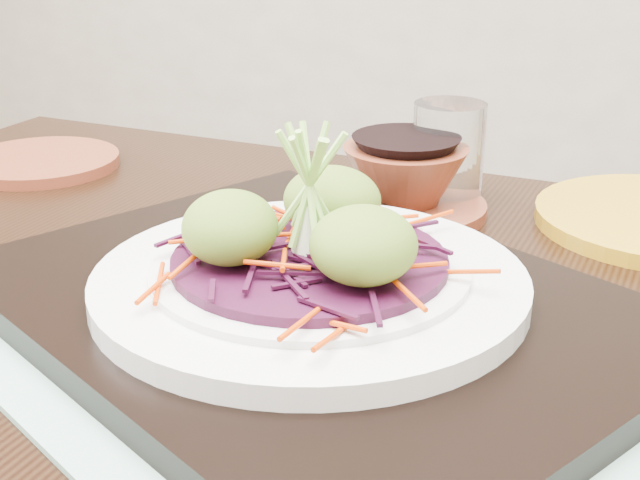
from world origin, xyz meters
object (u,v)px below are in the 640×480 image
(water_glass, at_px, (448,154))
(terracotta_bowl_set, at_px, (405,184))
(serving_tray, at_px, (310,307))
(white_plate, at_px, (310,281))
(dining_table, at_px, (298,415))
(terracotta_side_plate, at_px, (41,162))

(water_glass, relative_size, terracotta_bowl_set, 0.58)
(serving_tray, relative_size, white_plate, 1.54)
(dining_table, xyz_separation_m, water_glass, (0.05, 0.25, 0.14))
(terracotta_side_plate, bearing_deg, white_plate, -32.15)
(serving_tray, height_order, water_glass, water_glass)
(white_plate, height_order, terracotta_bowl_set, terracotta_bowl_set)
(white_plate, height_order, water_glass, water_glass)
(terracotta_side_plate, height_order, terracotta_bowl_set, terracotta_bowl_set)
(white_plate, distance_m, terracotta_side_plate, 0.46)
(white_plate, height_order, terracotta_side_plate, white_plate)
(white_plate, bearing_deg, terracotta_bowl_set, 89.19)
(white_plate, bearing_deg, water_glass, 83.44)
(dining_table, relative_size, terracotta_side_plate, 7.05)
(dining_table, distance_m, terracotta_side_plate, 0.44)
(dining_table, bearing_deg, terracotta_bowl_set, 88.77)
(dining_table, xyz_separation_m, white_plate, (0.02, -0.02, 0.12))
(terracotta_side_plate, bearing_deg, serving_tray, -32.15)
(white_plate, xyz_separation_m, terracotta_bowl_set, (0.00, 0.24, -0.01))
(dining_table, height_order, terracotta_bowl_set, terracotta_bowl_set)
(terracotta_side_plate, xyz_separation_m, water_glass, (0.42, 0.03, 0.04))
(serving_tray, height_order, terracotta_side_plate, serving_tray)
(serving_tray, xyz_separation_m, terracotta_bowl_set, (0.00, 0.24, 0.01))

